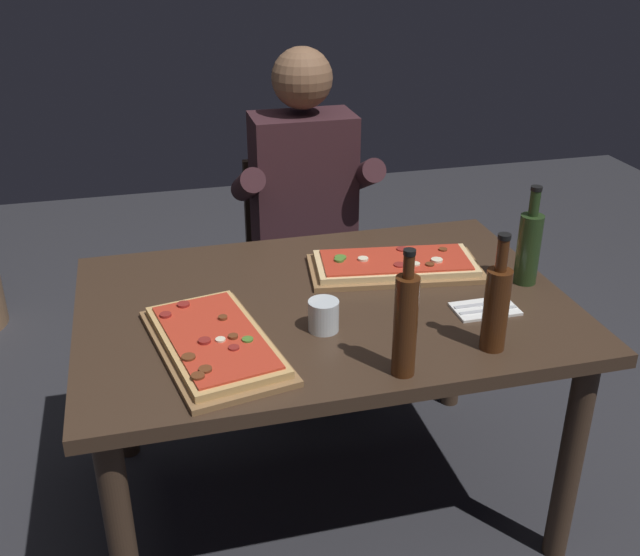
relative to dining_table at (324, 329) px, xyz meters
name	(u,v)px	position (x,y,z in m)	size (l,w,h in m)	color
ground_plane	(324,497)	(0.00, 0.00, -0.64)	(6.40, 6.40, 0.00)	#2D2D33
dining_table	(324,329)	(0.00, 0.00, 0.00)	(1.40, 0.96, 0.74)	#3D2B1E
pizza_rectangular_front	(395,265)	(0.26, 0.14, 0.11)	(0.56, 0.32, 0.05)	olive
pizza_rectangular_left	(215,343)	(-0.34, -0.19, 0.12)	(0.36, 0.55, 0.05)	olive
wine_bottle_dark	(405,323)	(0.09, -0.41, 0.23)	(0.06, 0.06, 0.33)	#47230F
oil_bottle_amber	(529,246)	(0.62, -0.03, 0.21)	(0.07, 0.07, 0.31)	#233819
vinegar_bottle_green	(496,305)	(0.35, -0.35, 0.22)	(0.06, 0.06, 0.32)	#47230F
tumbler_near_camera	(324,316)	(-0.04, -0.16, 0.14)	(0.08, 0.08, 0.09)	silver
napkin_cutlery_set	(485,309)	(0.43, -0.17, 0.10)	(0.18, 0.11, 0.01)	white
diner_chair	(300,257)	(0.12, 0.86, -0.16)	(0.44, 0.44, 0.87)	black
seated_diner	(306,208)	(0.12, 0.74, 0.10)	(0.53, 0.41, 1.33)	#23232D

